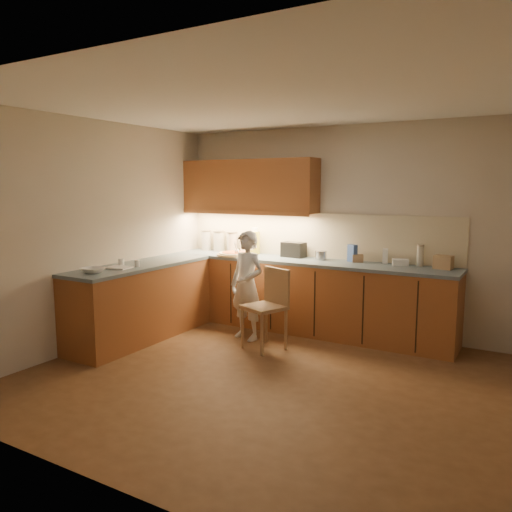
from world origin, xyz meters
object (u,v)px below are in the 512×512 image
Objects in this scene: oil_jug at (255,242)px; toaster at (294,250)px; wooden_chair at (269,302)px; child at (247,285)px; pizza_on_board at (235,254)px.

oil_jug is 0.60m from toaster.
wooden_chair is at bearing -73.61° from toaster.
child is 3.63× the size of oil_jug.
child is 1.44× the size of wooden_chair.
child is at bearing -99.10° from toaster.
pizza_on_board is at bearing 145.47° from child.
wooden_chair is (0.40, -0.17, -0.13)m from child.
wooden_chair is 2.83× the size of toaster.
toaster is at bearing 86.74° from child.
oil_jug is (-0.37, 0.83, 0.43)m from child.
toaster is (0.23, 0.81, 0.36)m from child.
child is 0.92m from toaster.
child reaches higher than pizza_on_board.
pizza_on_board is 0.83m from child.
toaster is (0.76, 0.25, 0.08)m from pizza_on_board.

